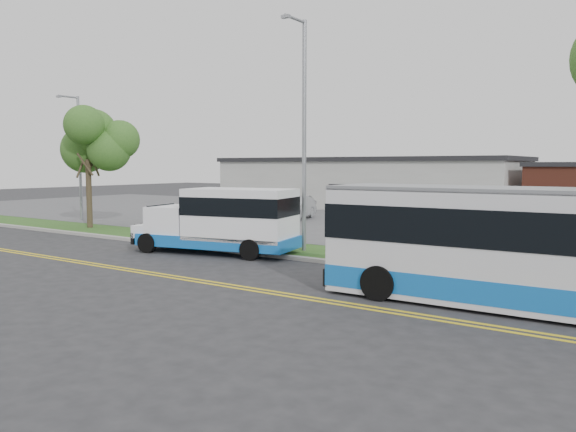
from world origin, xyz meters
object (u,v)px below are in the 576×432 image
Objects in this scene: streetlight_far at (78,153)px; parked_car_a at (294,208)px; tree_west at (87,140)px; parked_car_b at (244,207)px; streetlight_near at (303,128)px; pedestrian at (185,224)px; shuttle_bus at (225,219)px; transit_bus at (543,250)px.

streetlight_far reaches higher than parked_car_a.
parked_car_a is at bearing 56.47° from tree_west.
tree_west is at bearing -91.42° from parked_car_b.
streetlight_far is 14.43m from parked_car_a.
streetlight_near reaches higher than tree_west.
tree_west reaches higher than pedestrian.
streetlight_near is at bearing -69.65° from parked_car_a.
streetlight_near is 7.49m from pedestrian.
tree_west is 0.73× the size of streetlight_near.
parked_car_b is (-12.96, 12.13, -4.55)m from streetlight_near.
streetlight_far is 17.35m from shuttle_bus.
parked_car_a is at bearing -90.45° from pedestrian.
shuttle_bus is 17.54m from parked_car_b.
transit_bus is 28.49m from parked_car_b.
parked_car_a is at bearing 125.24° from streetlight_near.
streetlight_far is at bearing -157.45° from parked_car_a.
shuttle_bus reaches higher than pedestrian.
streetlight_near is at bearing -1.80° from tree_west.
parked_car_b is at bearing 154.60° from parked_car_a.
streetlight_far is 13.87m from pedestrian.
parked_car_a is at bearing 137.31° from transit_bus.
streetlight_near is at bearing 154.30° from transit_bus.
pedestrian is at bearing -53.47° from parked_car_b.
pedestrian is at bearing 165.51° from transit_bus.
streetlight_near is at bearing -8.05° from streetlight_far.
tree_west is at bearing 157.29° from shuttle_bus.
tree_west reaches higher than parked_car_a.
parked_car_b is (-23.09, 16.65, -0.89)m from transit_bus.
shuttle_bus is 3.72m from pedestrian.
streetlight_far reaches higher than transit_bus.
tree_west is 0.93× the size of shuttle_bus.
streetlight_near reaches higher than streetlight_far.
tree_west is at bearing -138.42° from parked_car_a.
parked_car_b is at bearing 142.59° from transit_bus.
transit_bus is at bearing -55.95° from parked_car_a.
streetlight_near is 1.28× the size of shuttle_bus.
streetlight_far is (-4.00, 2.22, -0.65)m from tree_west.
transit_bus is (10.13, -4.53, -3.66)m from streetlight_near.
parked_car_b is (6.04, 9.44, -3.79)m from streetlight_far.
streetlight_near is 0.84× the size of transit_bus.
streetlight_near is 14.37m from parked_car_a.
pedestrian is 12.15m from parked_car_a.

